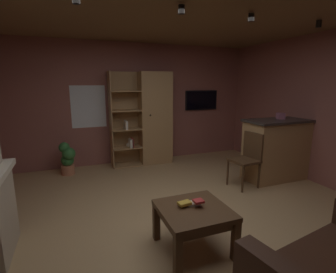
{
  "coord_description": "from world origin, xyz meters",
  "views": [
    {
      "loc": [
        -1.16,
        -2.62,
        1.73
      ],
      "look_at": [
        0.0,
        0.4,
        1.05
      ],
      "focal_mm": 27.08,
      "sensor_mm": 36.0,
      "label": 1
    }
  ],
  "objects_px": {
    "dining_chair": "(248,156)",
    "wall_mounted_tv": "(201,100)",
    "bookshelf_cabinet": "(151,119)",
    "tissue_box": "(281,116)",
    "coffee_table": "(194,216)",
    "potted_floor_plant": "(67,158)",
    "kitchen_bar_counter": "(280,149)",
    "table_book_2": "(198,201)",
    "table_book_0": "(193,203)",
    "table_book_1": "(185,203)"
  },
  "relations": [
    {
      "from": "kitchen_bar_counter",
      "to": "wall_mounted_tv",
      "type": "bearing_deg",
      "value": 106.42
    },
    {
      "from": "bookshelf_cabinet",
      "to": "tissue_box",
      "type": "distance_m",
      "value": 2.57
    },
    {
      "from": "kitchen_bar_counter",
      "to": "table_book_2",
      "type": "relative_size",
      "value": 13.15
    },
    {
      "from": "tissue_box",
      "to": "bookshelf_cabinet",
      "type": "bearing_deg",
      "value": 138.15
    },
    {
      "from": "tissue_box",
      "to": "potted_floor_plant",
      "type": "relative_size",
      "value": 0.19
    },
    {
      "from": "bookshelf_cabinet",
      "to": "kitchen_bar_counter",
      "type": "bearing_deg",
      "value": -42.72
    },
    {
      "from": "table_book_1",
      "to": "dining_chair",
      "type": "distance_m",
      "value": 2.04
    },
    {
      "from": "bookshelf_cabinet",
      "to": "wall_mounted_tv",
      "type": "height_order",
      "value": "bookshelf_cabinet"
    },
    {
      "from": "tissue_box",
      "to": "dining_chair",
      "type": "xyz_separation_m",
      "value": [
        -0.79,
        -0.15,
        -0.63
      ]
    },
    {
      "from": "kitchen_bar_counter",
      "to": "potted_floor_plant",
      "type": "xyz_separation_m",
      "value": [
        -3.65,
        1.6,
        -0.23
      ]
    },
    {
      "from": "dining_chair",
      "to": "wall_mounted_tv",
      "type": "relative_size",
      "value": 1.13
    },
    {
      "from": "tissue_box",
      "to": "table_book_2",
      "type": "xyz_separation_m",
      "value": [
        -2.35,
        -1.35,
        -0.62
      ]
    },
    {
      "from": "potted_floor_plant",
      "to": "wall_mounted_tv",
      "type": "relative_size",
      "value": 0.77
    },
    {
      "from": "bookshelf_cabinet",
      "to": "dining_chair",
      "type": "distance_m",
      "value": 2.21
    },
    {
      "from": "tissue_box",
      "to": "potted_floor_plant",
      "type": "bearing_deg",
      "value": 156.95
    },
    {
      "from": "coffee_table",
      "to": "table_book_0",
      "type": "xyz_separation_m",
      "value": [
        0.03,
        0.08,
        0.1
      ]
    },
    {
      "from": "dining_chair",
      "to": "table_book_2",
      "type": "bearing_deg",
      "value": -142.55
    },
    {
      "from": "table_book_2",
      "to": "table_book_0",
      "type": "bearing_deg",
      "value": 109.85
    },
    {
      "from": "coffee_table",
      "to": "table_book_2",
      "type": "xyz_separation_m",
      "value": [
        0.06,
        0.01,
        0.15
      ]
    },
    {
      "from": "coffee_table",
      "to": "potted_floor_plant",
      "type": "bearing_deg",
      "value": 113.15
    },
    {
      "from": "kitchen_bar_counter",
      "to": "potted_floor_plant",
      "type": "relative_size",
      "value": 2.14
    },
    {
      "from": "coffee_table",
      "to": "table_book_1",
      "type": "distance_m",
      "value": 0.16
    },
    {
      "from": "dining_chair",
      "to": "table_book_1",
      "type": "bearing_deg",
      "value": -146.04
    },
    {
      "from": "dining_chair",
      "to": "wall_mounted_tv",
      "type": "distance_m",
      "value": 2.23
    },
    {
      "from": "table_book_0",
      "to": "table_book_2",
      "type": "bearing_deg",
      "value": -70.15
    },
    {
      "from": "kitchen_bar_counter",
      "to": "table_book_2",
      "type": "xyz_separation_m",
      "value": [
        -2.35,
        -1.29,
        -0.02
      ]
    },
    {
      "from": "table_book_2",
      "to": "bookshelf_cabinet",
      "type": "bearing_deg",
      "value": 81.72
    },
    {
      "from": "bookshelf_cabinet",
      "to": "potted_floor_plant",
      "type": "relative_size",
      "value": 3.11
    },
    {
      "from": "table_book_0",
      "to": "table_book_2",
      "type": "height_order",
      "value": "table_book_2"
    },
    {
      "from": "bookshelf_cabinet",
      "to": "table_book_0",
      "type": "xyz_separation_m",
      "value": [
        -0.47,
        -2.99,
        -0.49
      ]
    },
    {
      "from": "kitchen_bar_counter",
      "to": "bookshelf_cabinet",
      "type": "bearing_deg",
      "value": 137.28
    },
    {
      "from": "kitchen_bar_counter",
      "to": "table_book_0",
      "type": "relative_size",
      "value": 10.4
    },
    {
      "from": "tissue_box",
      "to": "dining_chair",
      "type": "distance_m",
      "value": 1.02
    },
    {
      "from": "kitchen_bar_counter",
      "to": "dining_chair",
      "type": "height_order",
      "value": "kitchen_bar_counter"
    },
    {
      "from": "coffee_table",
      "to": "wall_mounted_tv",
      "type": "relative_size",
      "value": 0.86
    },
    {
      "from": "table_book_2",
      "to": "tissue_box",
      "type": "bearing_deg",
      "value": 29.79
    },
    {
      "from": "potted_floor_plant",
      "to": "wall_mounted_tv",
      "type": "height_order",
      "value": "wall_mounted_tv"
    },
    {
      "from": "dining_chair",
      "to": "wall_mounted_tv",
      "type": "bearing_deg",
      "value": 84.33
    },
    {
      "from": "kitchen_bar_counter",
      "to": "tissue_box",
      "type": "xyz_separation_m",
      "value": [
        0.0,
        0.05,
        0.6
      ]
    },
    {
      "from": "kitchen_bar_counter",
      "to": "tissue_box",
      "type": "bearing_deg",
      "value": 87.97
    },
    {
      "from": "dining_chair",
      "to": "potted_floor_plant",
      "type": "relative_size",
      "value": 1.46
    },
    {
      "from": "table_book_0",
      "to": "table_book_2",
      "type": "relative_size",
      "value": 1.27
    },
    {
      "from": "potted_floor_plant",
      "to": "coffee_table",
      "type": "bearing_deg",
      "value": -66.85
    },
    {
      "from": "table_book_2",
      "to": "dining_chair",
      "type": "bearing_deg",
      "value": 37.45
    },
    {
      "from": "coffee_table",
      "to": "kitchen_bar_counter",
      "type": "bearing_deg",
      "value": 28.49
    },
    {
      "from": "bookshelf_cabinet",
      "to": "table_book_1",
      "type": "xyz_separation_m",
      "value": [
        -0.58,
        -3.0,
        -0.46
      ]
    },
    {
      "from": "coffee_table",
      "to": "potted_floor_plant",
      "type": "distance_m",
      "value": 3.16
    },
    {
      "from": "table_book_2",
      "to": "wall_mounted_tv",
      "type": "xyz_separation_m",
      "value": [
        1.77,
        3.26,
        0.8
      ]
    },
    {
      "from": "table_book_0",
      "to": "dining_chair",
      "type": "distance_m",
      "value": 1.95
    },
    {
      "from": "tissue_box",
      "to": "table_book_1",
      "type": "bearing_deg",
      "value": -152.55
    }
  ]
}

